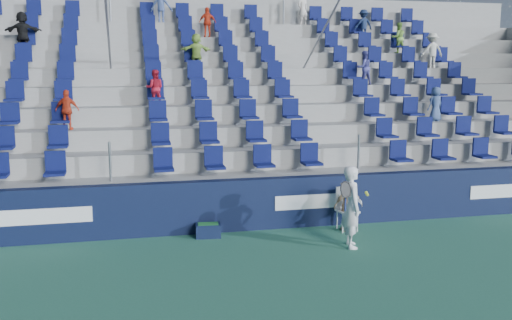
{
  "coord_description": "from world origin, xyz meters",
  "views": [
    {
      "loc": [
        -2.6,
        -9.49,
        3.81
      ],
      "look_at": [
        0.2,
        2.8,
        1.7
      ],
      "focal_mm": 40.0,
      "sensor_mm": 36.0,
      "label": 1
    }
  ],
  "objects": [
    {
      "name": "ground",
      "position": [
        0.0,
        0.0,
        0.0
      ],
      "size": [
        70.0,
        70.0,
        0.0
      ],
      "primitive_type": "plane",
      "color": "#2D6950",
      "rests_on": "ground"
    },
    {
      "name": "sponsor_wall",
      "position": [
        0.0,
        3.15,
        0.6
      ],
      "size": [
        24.0,
        0.32,
        1.2
      ],
      "color": "black",
      "rests_on": "ground"
    },
    {
      "name": "grandstand",
      "position": [
        -0.0,
        8.24,
        2.14
      ],
      "size": [
        24.0,
        8.17,
        6.63
      ],
      "color": "gray",
      "rests_on": "ground"
    },
    {
      "name": "tennis_player",
      "position": [
        1.94,
        1.39,
        0.87
      ],
      "size": [
        0.69,
        0.7,
        1.74
      ],
      "color": "silver",
      "rests_on": "ground"
    },
    {
      "name": "line_judge_chair",
      "position": [
        2.32,
        2.65,
        0.57
      ],
      "size": [
        0.49,
        0.5,
        1.0
      ],
      "color": "white",
      "rests_on": "ground"
    },
    {
      "name": "line_judge",
      "position": [
        2.32,
        2.5,
        0.59
      ],
      "size": [
        0.7,
        0.3,
        1.18
      ],
      "primitive_type": "imported",
      "rotation": [
        0.0,
        0.0,
        3.12
      ],
      "color": "tan",
      "rests_on": "ground"
    },
    {
      "name": "ball_bin",
      "position": [
        -0.91,
        2.75,
        0.17
      ],
      "size": [
        0.58,
        0.42,
        0.31
      ],
      "color": "black",
      "rests_on": "ground"
    }
  ]
}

